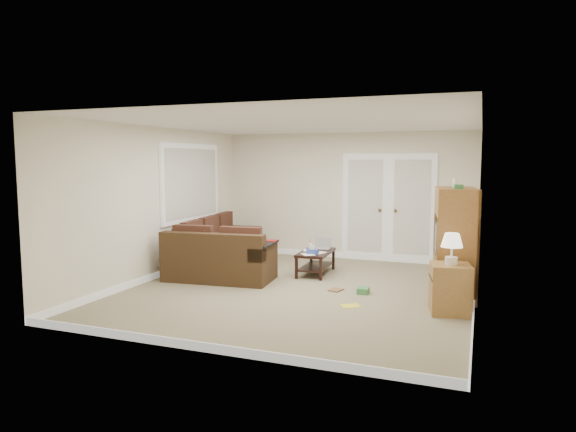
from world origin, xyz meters
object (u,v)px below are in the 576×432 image
at_px(sectional_sofa, 220,253).
at_px(tv_armoire, 455,242).
at_px(side_cabinet, 450,285).
at_px(coffee_table, 316,261).

distance_m(sectional_sofa, tv_armoire, 4.00).
height_order(sectional_sofa, side_cabinet, side_cabinet).
bearing_deg(coffee_table, side_cabinet, -37.08).
xyz_separation_m(sectional_sofa, coffee_table, (1.66, 0.39, -0.10)).
bearing_deg(sectional_sofa, coffee_table, 7.71).
bearing_deg(sectional_sofa, tv_armoire, -10.95).
relative_size(coffee_table, side_cabinet, 0.96).
bearing_deg(side_cabinet, sectional_sofa, 152.40).
relative_size(sectional_sofa, coffee_table, 2.73).
xyz_separation_m(sectional_sofa, tv_armoire, (3.96, -0.37, 0.47)).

